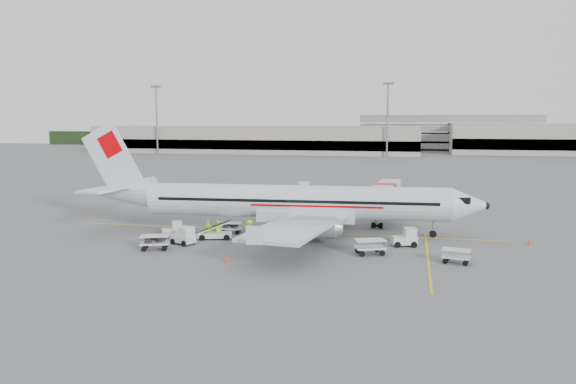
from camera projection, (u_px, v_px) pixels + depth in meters
name	position (u px, v px, depth m)	size (l,w,h in m)	color
ground	(284.00, 232.00, 56.83)	(360.00, 360.00, 0.00)	#56595B
stripe_lead	(284.00, 232.00, 56.83)	(44.00, 0.20, 0.01)	yellow
stripe_cross	(428.00, 258.00, 46.09)	(0.20, 20.00, 0.01)	yellow
terminal_west	(255.00, 140.00, 190.70)	(110.00, 22.00, 9.00)	gray
parking_garage	(448.00, 131.00, 205.51)	(62.00, 24.00, 14.00)	slate
treeline	(381.00, 140.00, 225.90)	(300.00, 3.00, 6.00)	black
mast_west	(157.00, 120.00, 184.68)	(3.20, 1.20, 22.00)	slate
mast_center	(387.00, 120.00, 168.61)	(3.20, 1.20, 22.00)	slate
aircraft	(296.00, 179.00, 55.34)	(39.34, 30.84, 10.85)	silver
jet_bridge	(385.00, 201.00, 63.75)	(2.90, 15.49, 4.07)	silver
belt_loader	(215.00, 227.00, 53.16)	(4.24, 1.59, 2.30)	silver
tug_fore	(405.00, 237.00, 50.20)	(2.16, 1.24, 1.67)	silver
tug_mid	(183.00, 235.00, 50.96)	(2.14, 1.23, 1.66)	silver
tug_aft	(172.00, 229.00, 54.25)	(1.95, 1.12, 1.51)	silver
cart_loaded_a	(231.00, 228.00, 55.89)	(2.14, 1.26, 1.12)	silver
cart_loaded_b	(155.00, 242.00, 48.85)	(2.47, 1.46, 1.29)	silver
cart_empty_a	(370.00, 247.00, 47.09)	(2.51, 1.48, 1.31)	silver
cart_empty_b	(456.00, 256.00, 44.23)	(2.18, 1.29, 1.14)	silver
cone_nose	(530.00, 242.00, 50.99)	(0.32, 0.32, 0.53)	#E13A06
cone_port	(303.00, 206.00, 72.10)	(0.36, 0.36, 0.59)	#E13A06
cone_stbd	(227.00, 258.00, 44.77)	(0.40, 0.40, 0.64)	#E13A06
crew_a	(218.00, 229.00, 53.45)	(0.64, 0.42, 1.75)	#8AE30F
crew_b	(184.00, 233.00, 52.05)	(0.78, 0.61, 1.61)	#8AE30F
crew_c	(250.00, 229.00, 53.44)	(1.16, 0.67, 1.80)	#8AE30F
crew_d	(208.00, 230.00, 53.20)	(1.04, 0.43, 1.77)	#8AE30F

